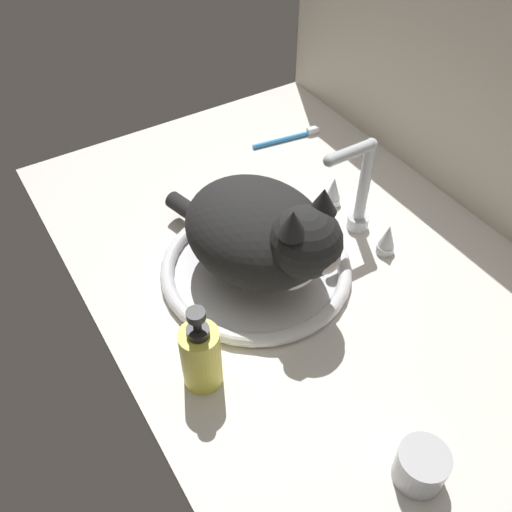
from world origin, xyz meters
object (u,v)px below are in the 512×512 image
at_px(soap_pump_bottle, 201,356).
at_px(metal_jar, 421,466).
at_px(sink_basin, 256,268).
at_px(toothbrush, 288,138).
at_px(faucet, 359,197).
at_px(cat, 265,234).

relative_size(soap_pump_bottle, metal_jar, 2.33).
bearing_deg(soap_pump_bottle, metal_jar, 31.19).
relative_size(sink_basin, toothbrush, 2.06).
height_order(faucet, toothbrush, faucet).
bearing_deg(faucet, toothbrush, 169.29).
bearing_deg(metal_jar, faucet, 151.20).
distance_m(sink_basin, metal_jar, 0.41).
distance_m(faucet, soap_pump_bottle, 0.41).
height_order(sink_basin, toothbrush, sink_basin).
xyz_separation_m(sink_basin, cat, (0.02, 0.00, 0.09)).
height_order(sink_basin, metal_jar, metal_jar).
xyz_separation_m(cat, metal_jar, (0.39, -0.02, -0.07)).
xyz_separation_m(faucet, soap_pump_bottle, (0.14, -0.39, -0.02)).
bearing_deg(cat, metal_jar, -2.49).
xyz_separation_m(faucet, metal_jar, (0.41, -0.22, -0.05)).
relative_size(cat, soap_pump_bottle, 2.43).
distance_m(soap_pump_bottle, toothbrush, 0.63).
bearing_deg(toothbrush, cat, -39.43).
bearing_deg(soap_pump_bottle, toothbrush, 134.81).
height_order(sink_basin, soap_pump_bottle, soap_pump_bottle).
relative_size(metal_jar, toothbrush, 0.42).
xyz_separation_m(sink_basin, faucet, (0.00, 0.21, 0.07)).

